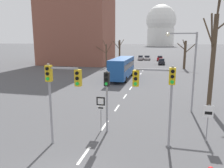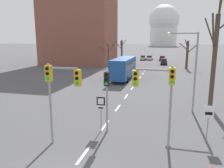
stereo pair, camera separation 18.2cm
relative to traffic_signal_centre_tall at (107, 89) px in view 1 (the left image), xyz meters
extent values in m
cube|color=silver|center=(-0.44, -3.46, -3.04)|extent=(0.16, 2.00, 0.01)
cube|color=silver|center=(-0.44, 1.04, -3.04)|extent=(0.16, 2.00, 0.01)
cube|color=silver|center=(-0.44, 5.54, -3.04)|extent=(0.16, 2.00, 0.01)
cube|color=silver|center=(-0.44, 10.04, -3.04)|extent=(0.16, 2.00, 0.01)
cube|color=silver|center=(-0.44, 14.54, -3.04)|extent=(0.16, 2.00, 0.01)
cube|color=silver|center=(-0.44, 19.04, -3.04)|extent=(0.16, 2.00, 0.01)
cube|color=silver|center=(-0.44, 23.54, -3.04)|extent=(0.16, 2.00, 0.01)
cube|color=silver|center=(-0.44, 28.04, -3.04)|extent=(0.16, 2.00, 0.01)
cube|color=silver|center=(-0.44, 32.54, -3.04)|extent=(0.16, 2.00, 0.01)
cylinder|color=gray|center=(0.00, 0.01, -0.87)|extent=(0.14, 0.14, 4.34)
cube|color=black|center=(0.00, 0.01, 0.72)|extent=(0.36, 0.28, 0.96)
cylinder|color=black|center=(0.00, -0.16, 1.01)|extent=(0.20, 0.06, 0.20)
cylinder|color=black|center=(0.00, -0.16, 0.72)|extent=(0.20, 0.06, 0.20)
cylinder|color=green|center=(0.00, -0.16, 0.42)|extent=(0.20, 0.06, 0.20)
cylinder|color=gray|center=(4.19, -1.42, -0.59)|extent=(0.14, 0.14, 4.92)
cube|color=yellow|center=(4.19, -1.42, 1.29)|extent=(0.36, 0.28, 0.96)
cylinder|color=black|center=(4.19, -1.59, 1.59)|extent=(0.20, 0.06, 0.20)
cylinder|color=black|center=(4.19, -1.59, 1.29)|extent=(0.20, 0.06, 0.20)
cylinder|color=green|center=(4.19, -1.59, 1.00)|extent=(0.20, 0.06, 0.20)
cube|color=gray|center=(3.16, -1.42, 1.62)|extent=(2.05, 0.10, 0.10)
cube|color=yellow|center=(2.14, -1.42, 1.09)|extent=(0.36, 0.28, 0.96)
cylinder|color=black|center=(2.14, -1.59, 1.39)|extent=(0.20, 0.06, 0.20)
cylinder|color=black|center=(2.14, -1.59, 1.09)|extent=(0.20, 0.06, 0.20)
cylinder|color=green|center=(2.14, -1.59, 0.80)|extent=(0.20, 0.06, 0.20)
cylinder|color=gray|center=(-2.86, -2.52, -0.54)|extent=(0.14, 0.14, 5.00)
cube|color=gold|center=(-2.86, -2.52, 1.38)|extent=(0.36, 0.28, 0.96)
cylinder|color=black|center=(-2.86, -2.69, 1.67)|extent=(0.20, 0.06, 0.20)
cylinder|color=black|center=(-2.86, -2.69, 1.38)|extent=(0.20, 0.06, 0.20)
cylinder|color=green|center=(-2.86, -2.69, 1.08)|extent=(0.20, 0.06, 0.20)
cube|color=gray|center=(-1.95, -2.52, 1.71)|extent=(1.83, 0.10, 0.10)
cube|color=gold|center=(-1.03, -2.52, 1.18)|extent=(0.36, 0.28, 0.96)
cylinder|color=black|center=(-1.03, -2.69, 1.47)|extent=(0.20, 0.06, 0.20)
cylinder|color=black|center=(-1.03, -2.69, 1.18)|extent=(0.20, 0.06, 0.20)
cylinder|color=green|center=(-1.03, -2.69, 0.88)|extent=(0.20, 0.06, 0.20)
cylinder|color=gray|center=(-0.45, 0.03, -1.78)|extent=(0.07, 0.07, 2.53)
cube|color=black|center=(-0.45, 0.01, -0.87)|extent=(0.60, 0.03, 0.60)
cube|color=white|center=(-0.45, 0.00, -0.87)|extent=(0.42, 0.01, 0.42)
cube|color=white|center=(-0.45, 0.01, -1.35)|extent=(0.60, 0.03, 0.28)
cube|color=black|center=(-0.45, 0.00, -1.35)|extent=(0.36, 0.01, 0.10)
cylinder|color=gray|center=(6.53, -0.09, -1.83)|extent=(0.07, 0.07, 2.43)
cube|color=white|center=(6.53, -0.11, -1.04)|extent=(0.60, 0.03, 0.76)
cube|color=black|center=(6.53, -0.13, -1.14)|extent=(0.42, 0.01, 0.19)
cylinder|color=gray|center=(6.34, 6.00, 0.46)|extent=(0.16, 0.16, 7.01)
cube|color=gray|center=(5.15, 6.00, 3.87)|extent=(2.39, 0.10, 0.10)
sphere|color=#F2EAC6|center=(3.95, 6.00, 3.79)|extent=(0.36, 0.36, 0.36)
cube|color=black|center=(3.31, 45.76, -2.40)|extent=(1.64, 4.21, 0.65)
cube|color=#1E232D|center=(3.31, 45.55, -1.76)|extent=(1.39, 2.02, 0.62)
cylinder|color=black|center=(2.54, 47.06, -2.72)|extent=(0.18, 0.65, 0.65)
cylinder|color=black|center=(4.08, 47.06, -2.72)|extent=(0.18, 0.65, 0.65)
cylinder|color=black|center=(2.54, 44.45, -2.72)|extent=(0.18, 0.65, 0.65)
cylinder|color=black|center=(4.08, 44.45, -2.72)|extent=(0.18, 0.65, 0.65)
cube|color=silver|center=(-1.46, 58.97, -2.45)|extent=(1.87, 3.81, 0.58)
cube|color=#1E232D|center=(-1.46, 58.78, -1.87)|extent=(1.59, 1.83, 0.58)
cylinder|color=black|center=(-2.34, 60.15, -2.74)|extent=(0.18, 0.62, 0.62)
cylinder|color=black|center=(-0.58, 60.15, -2.74)|extent=(0.18, 0.62, 0.62)
cylinder|color=black|center=(-2.34, 57.79, -2.74)|extent=(0.18, 0.62, 0.62)
cylinder|color=black|center=(-0.58, 57.79, -2.74)|extent=(0.18, 0.62, 0.62)
cube|color=#B7B7BC|center=(-3.52, 58.28, -2.42)|extent=(1.61, 4.27, 0.65)
cube|color=#1E232D|center=(-3.52, 58.07, -1.79)|extent=(1.37, 2.05, 0.60)
cylinder|color=black|center=(-4.27, 59.61, -2.74)|extent=(0.18, 0.60, 0.60)
cylinder|color=black|center=(-2.76, 59.61, -2.74)|extent=(0.18, 0.60, 0.60)
cylinder|color=black|center=(-4.27, 56.96, -2.74)|extent=(0.18, 0.60, 0.60)
cylinder|color=black|center=(-2.76, 56.96, -2.74)|extent=(0.18, 0.60, 0.60)
cube|color=maroon|center=(2.66, 57.01, -2.38)|extent=(1.72, 4.24, 0.72)
cube|color=#1E232D|center=(2.66, 56.80, -1.75)|extent=(1.46, 2.03, 0.53)
cylinder|color=black|center=(1.85, 58.33, -2.74)|extent=(0.18, 0.61, 0.61)
cylinder|color=black|center=(3.47, 58.33, -2.74)|extent=(0.18, 0.61, 0.61)
cylinder|color=black|center=(1.85, 55.70, -2.74)|extent=(0.18, 0.61, 0.61)
cylinder|color=black|center=(3.47, 55.70, -2.74)|extent=(0.18, 0.61, 0.61)
cube|color=#19478C|center=(-2.91, 21.39, -1.06)|extent=(2.50, 10.80, 3.00)
cube|color=black|center=(-2.91, 21.39, -0.69)|extent=(2.52, 10.26, 0.90)
cylinder|color=black|center=(-4.11, 25.17, -2.56)|extent=(0.26, 0.96, 0.96)
cylinder|color=black|center=(-1.71, 25.17, -2.56)|extent=(0.26, 0.96, 0.96)
cylinder|color=black|center=(-4.11, 18.15, -2.56)|extent=(0.26, 0.96, 0.96)
cylinder|color=black|center=(-1.71, 18.15, -2.56)|extent=(0.26, 0.96, 0.96)
cylinder|color=#473828|center=(-8.01, 44.96, 0.18)|extent=(0.45, 0.45, 6.45)
cylinder|color=#473828|center=(-7.56, 45.96, 2.77)|extent=(0.84, 2.15, 1.68)
cylinder|color=#473828|center=(-8.81, 44.20, 2.07)|extent=(1.60, 1.75, 2.30)
cylinder|color=#473828|center=(-8.34, 45.60, 1.90)|extent=(0.78, 1.42, 2.49)
cylinder|color=#473828|center=(-7.96, 43.98, 1.51)|extent=(0.24, 2.07, 1.78)
cylinder|color=#473828|center=(8.36, 37.62, 0.08)|extent=(0.54, 0.54, 6.26)
cylinder|color=#473828|center=(9.39, 37.16, 1.60)|extent=(2.15, 1.19, 2.21)
cylinder|color=#473828|center=(8.08, 38.35, 2.62)|extent=(0.67, 1.61, 1.81)
cylinder|color=#473828|center=(7.47, 38.10, 1.95)|extent=(1.85, 1.24, 1.65)
cylinder|color=#473828|center=(-9.39, 35.80, -0.32)|extent=(0.30, 0.30, 5.45)
cylinder|color=#473828|center=(-8.78, 36.00, 1.49)|extent=(1.30, 0.52, 2.49)
cylinder|color=#473828|center=(-10.58, 35.71, 1.08)|extent=(2.44, 0.32, 1.60)
cylinder|color=#473828|center=(-9.67, 36.81, 0.63)|extent=(0.49, 2.10, 1.37)
cylinder|color=#473828|center=(-9.88, 36.06, 2.60)|extent=(1.08, 0.65, 1.92)
cylinder|color=#473828|center=(8.03, 7.33, 1.25)|extent=(0.41, 0.41, 8.58)
cylinder|color=#473828|center=(7.98, 6.64, 5.87)|extent=(0.23, 1.51, 2.29)
cylinder|color=#473828|center=(7.45, 5.77, 3.95)|extent=(1.02, 3.26, 2.70)
cylinder|color=#473828|center=(7.68, 8.66, 4.09)|extent=(0.72, 2.78, 2.78)
cylinder|color=#473828|center=(7.90, 6.41, 6.09)|extent=(0.38, 1.96, 3.39)
cylinder|color=silver|center=(-0.44, 242.32, 6.77)|extent=(29.45, 29.45, 19.63)
sphere|color=silver|center=(-0.44, 242.32, 25.58)|extent=(32.72, 32.72, 32.72)
cylinder|color=silver|center=(-0.44, 242.32, 40.31)|extent=(3.93, 3.93, 5.73)
cube|color=brown|center=(-19.33, 42.94, 9.76)|extent=(18.00, 14.00, 25.61)
camera|label=1|loc=(3.64, -14.01, 3.27)|focal=35.00mm
camera|label=2|loc=(3.82, -13.97, 3.27)|focal=35.00mm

